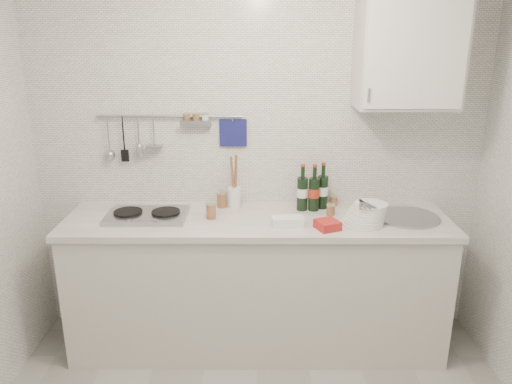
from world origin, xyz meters
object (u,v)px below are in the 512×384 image
plate_stack_sink (366,214)px  wine_bottles (313,187)px  wall_cabinet (409,49)px  utensil_crock (234,194)px  plate_stack_hob (134,216)px

plate_stack_sink → wine_bottles: bearing=140.6°
wall_cabinet → wine_bottles: size_ratio=2.26×
utensil_crock → plate_stack_hob: bearing=-160.5°
wall_cabinet → plate_stack_hob: bearing=-175.5°
plate_stack_hob → wine_bottles: wine_bottles is taller
wine_bottles → utensil_crock: 0.53m
plate_stack_sink → utensil_crock: 0.88m
wall_cabinet → plate_stack_sink: (-0.23, -0.21, -0.97)m
plate_stack_hob → plate_stack_sink: (1.45, -0.08, 0.05)m
wall_cabinet → wine_bottles: bearing=175.6°
wine_bottles → utensil_crock: size_ratio=0.85×
plate_stack_sink → wine_bottles: wine_bottles is taller
plate_stack_hob → plate_stack_sink: bearing=-3.0°
plate_stack_sink → utensil_crock: utensil_crock is taller
wall_cabinet → wine_bottles: (-0.53, 0.04, -0.87)m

